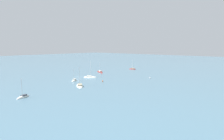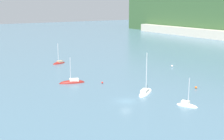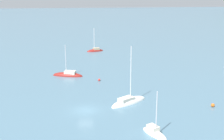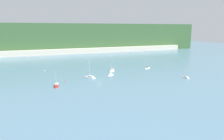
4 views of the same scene
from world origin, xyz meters
name	(u,v)px [view 2 (image 2 of 4)]	position (x,y,z in m)	size (l,w,h in m)	color
ground_plane	(126,101)	(0.00, 0.00, 0.00)	(600.00, 600.00, 0.00)	slate
sailboat_1	(72,83)	(-22.43, -3.18, 0.11)	(4.27, 7.65, 8.41)	maroon
sailboat_4	(59,63)	(-52.01, 5.50, 0.11)	(3.56, 5.99, 8.51)	maroon
sailboat_5	(187,105)	(10.28, 9.42, 0.15)	(5.09, 3.57, 7.15)	white
sailboat_6	(145,93)	(-2.65, 7.98, 0.10)	(6.35, 7.99, 11.42)	white
mooring_buoy_0	(172,66)	(-23.77, 37.25, 0.37)	(0.74, 0.74, 0.74)	white
mooring_buoy_1	(196,87)	(1.18, 22.36, 0.32)	(0.64, 0.64, 0.64)	orange
mooring_buoy_2	(102,83)	(-17.23, 3.85, 0.27)	(0.53, 0.53, 0.53)	red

